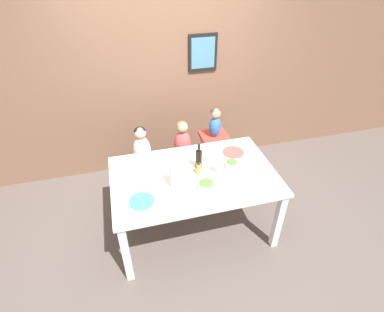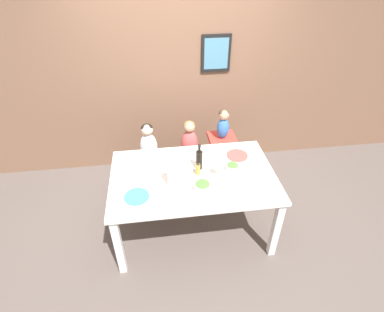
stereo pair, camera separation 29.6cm
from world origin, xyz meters
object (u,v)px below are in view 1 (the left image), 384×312
object	(u,v)px
wine_bottle	(199,159)
wine_glass_near	(219,163)
dinner_plate_front_left	(142,201)
person_child_left	(142,146)
salad_bowl_small	(232,164)
person_baby_right	(215,121)
paper_towel_roll	(176,176)
dinner_plate_back_left	(144,167)
dinner_plate_back_right	(233,152)
chair_far_center	(183,161)
chair_far_left	(144,168)
chair_right_highchair	(214,146)
salad_bowl_large	(206,185)
person_child_center	(182,140)

from	to	relation	value
wine_bottle	wine_glass_near	size ratio (longest dim) A/B	1.55
dinner_plate_front_left	person_child_left	bearing A→B (deg)	83.37
salad_bowl_small	person_child_left	bearing A→B (deg)	138.57
person_child_left	salad_bowl_small	world-z (taller)	person_child_left
person_baby_right	paper_towel_roll	distance (m)	1.12
dinner_plate_front_left	dinner_plate_back_left	size ratio (longest dim) A/B	1.00
dinner_plate_back_right	dinner_plate_front_left	bearing A→B (deg)	-154.96
paper_towel_roll	dinner_plate_front_left	world-z (taller)	paper_towel_roll
chair_far_center	wine_bottle	world-z (taller)	wine_bottle
chair_far_left	dinner_plate_front_left	bearing A→B (deg)	-96.63
wine_glass_near	salad_bowl_small	xyz separation A→B (m)	(0.16, 0.06, -0.08)
chair_right_highchair	person_baby_right	size ratio (longest dim) A/B	1.83
paper_towel_roll	salad_bowl_small	world-z (taller)	paper_towel_roll
dinner_plate_back_left	dinner_plate_back_right	size ratio (longest dim) A/B	1.00
dinner_plate_front_left	wine_glass_near	bearing A→B (deg)	14.12
person_baby_right	dinner_plate_back_left	size ratio (longest dim) A/B	1.63
dinner_plate_back_left	paper_towel_roll	bearing A→B (deg)	-54.46
paper_towel_roll	salad_bowl_large	world-z (taller)	paper_towel_roll
chair_far_left	wine_glass_near	world-z (taller)	wine_glass_near
chair_far_center	dinner_plate_front_left	world-z (taller)	dinner_plate_front_left
salad_bowl_small	person_baby_right	bearing A→B (deg)	84.96
salad_bowl_small	dinner_plate_back_left	distance (m)	0.91
dinner_plate_back_left	salad_bowl_small	bearing A→B (deg)	-14.60
person_child_left	wine_glass_near	world-z (taller)	wine_glass_near
chair_right_highchair	person_child_center	world-z (taller)	person_child_center
salad_bowl_small	dinner_plate_front_left	xyz separation A→B (m)	(-0.97, -0.26, -0.04)
person_child_left	wine_bottle	size ratio (longest dim) A/B	1.77
chair_right_highchair	wine_bottle	bearing A→B (deg)	-121.00
chair_right_highchair	dinner_plate_back_left	distance (m)	1.10
person_child_left	chair_far_center	bearing A→B (deg)	-0.09
person_baby_right	salad_bowl_large	xyz separation A→B (m)	(-0.42, -0.99, -0.09)
chair_far_left	person_child_center	xyz separation A→B (m)	(0.50, 0.00, 0.32)
wine_bottle	dinner_plate_back_right	world-z (taller)	wine_bottle
chair_far_center	person_child_center	size ratio (longest dim) A/B	0.87
chair_far_left	wine_glass_near	xyz separation A→B (m)	(0.69, -0.80, 0.53)
person_baby_right	dinner_plate_back_right	distance (m)	0.52
dinner_plate_front_left	dinner_plate_back_left	xyz separation A→B (m)	(0.09, 0.49, 0.00)
salad_bowl_small	dinner_plate_back_right	xyz separation A→B (m)	(0.12, 0.25, -0.04)
salad_bowl_large	salad_bowl_small	distance (m)	0.42
chair_far_left	wine_bottle	distance (m)	0.98
dinner_plate_front_left	dinner_plate_back_right	bearing A→B (deg)	25.04
dinner_plate_back_left	wine_glass_near	bearing A→B (deg)	-21.57
person_baby_right	dinner_plate_back_left	distance (m)	1.09
chair_far_left	person_baby_right	size ratio (longest dim) A/B	1.17
chair_far_center	chair_right_highchair	xyz separation A→B (m)	(0.41, 0.00, 0.17)
person_child_left	dinner_plate_front_left	bearing A→B (deg)	-96.63
wine_glass_near	salad_bowl_large	bearing A→B (deg)	-135.52
wine_bottle	salad_bowl_small	xyz separation A→B (m)	(0.33, -0.09, -0.07)
chair_right_highchair	wine_bottle	size ratio (longest dim) A/B	2.42
chair_far_center	salad_bowl_small	size ratio (longest dim) A/B	3.34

